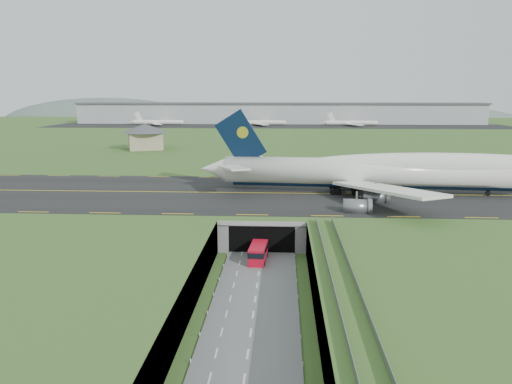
{
  "coord_description": "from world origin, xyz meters",
  "views": [
    {
      "loc": [
        3.66,
        -78.36,
        28.5
      ],
      "look_at": [
        -1.69,
        20.0,
        8.94
      ],
      "focal_mm": 35.0,
      "sensor_mm": 36.0,
      "label": 1
    }
  ],
  "objects": [
    {
      "name": "service_building",
      "position": [
        -52.19,
        121.21,
        12.13
      ],
      "size": [
        24.31,
        24.31,
        10.36
      ],
      "rotation": [
        0.0,
        0.0,
        0.35
      ],
      "color": "tan",
      "rests_on": "ground"
    },
    {
      "name": "tunnel_portal",
      "position": [
        0.0,
        16.71,
        3.33
      ],
      "size": [
        17.0,
        22.3,
        6.0
      ],
      "color": "gray",
      "rests_on": "ground"
    },
    {
      "name": "cargo_terminal",
      "position": [
        -0.15,
        299.41,
        13.96
      ],
      "size": [
        320.0,
        67.0,
        15.6
      ],
      "color": "#B2B2B2",
      "rests_on": "ground"
    },
    {
      "name": "trench_road",
      "position": [
        0.0,
        -7.5,
        0.1
      ],
      "size": [
        12.0,
        75.0,
        0.2
      ],
      "primitive_type": "cube",
      "color": "slate",
      "rests_on": "ground"
    },
    {
      "name": "jumbo_jet",
      "position": [
        29.43,
        34.0,
        11.25
      ],
      "size": [
        90.69,
        58.87,
        19.53
      ],
      "rotation": [
        0.0,
        0.0,
        -0.08
      ],
      "color": "white",
      "rests_on": "ground"
    },
    {
      "name": "airfield_deck",
      "position": [
        0.0,
        0.0,
        3.0
      ],
      "size": [
        800.0,
        800.0,
        6.0
      ],
      "primitive_type": "cube",
      "color": "gray",
      "rests_on": "ground"
    },
    {
      "name": "distant_hills",
      "position": [
        64.38,
        430.0,
        -4.0
      ],
      "size": [
        700.0,
        91.0,
        60.0
      ],
      "color": "slate",
      "rests_on": "ground"
    },
    {
      "name": "taxiway",
      "position": [
        0.0,
        33.0,
        6.09
      ],
      "size": [
        800.0,
        44.0,
        0.18
      ],
      "primitive_type": "cube",
      "color": "black",
      "rests_on": "airfield_deck"
    },
    {
      "name": "shuttle_tram",
      "position": [
        -0.41,
        3.31,
        1.62
      ],
      "size": [
        3.21,
        7.37,
        2.95
      ],
      "rotation": [
        0.0,
        0.0,
        -0.07
      ],
      "color": "red",
      "rests_on": "ground"
    },
    {
      "name": "ground",
      "position": [
        0.0,
        0.0,
        0.0
      ],
      "size": [
        900.0,
        900.0,
        0.0
      ],
      "primitive_type": "plane",
      "color": "#426126",
      "rests_on": "ground"
    },
    {
      "name": "guideway",
      "position": [
        11.0,
        -19.11,
        5.32
      ],
      "size": [
        3.0,
        53.0,
        7.05
      ],
      "color": "#A8A8A3",
      "rests_on": "ground"
    }
  ]
}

